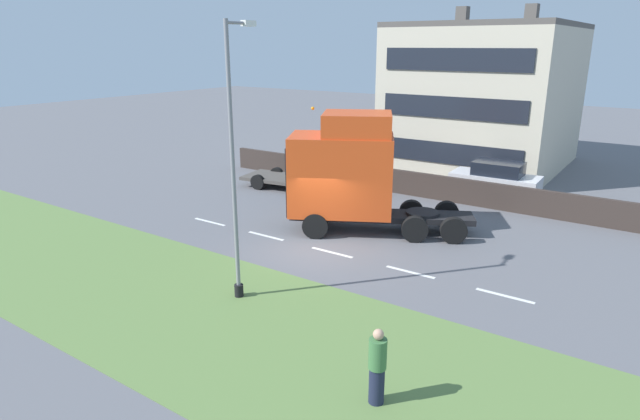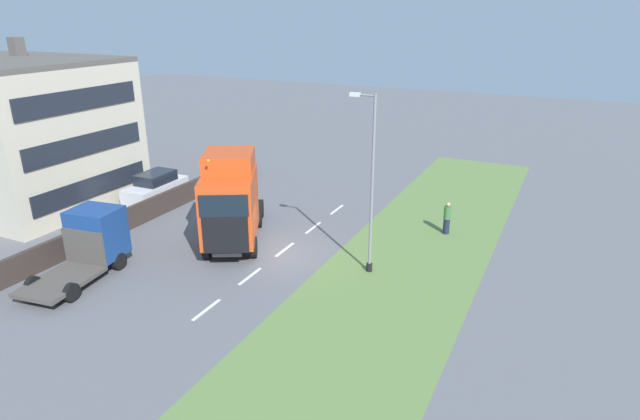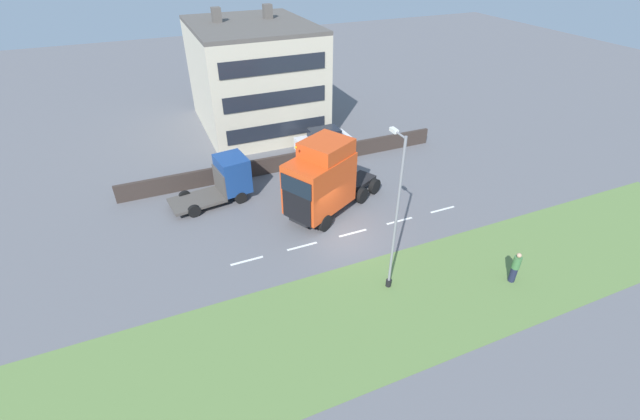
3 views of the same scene
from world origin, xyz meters
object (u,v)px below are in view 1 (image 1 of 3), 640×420
at_px(lamp_post, 235,174).
at_px(flatbed_truck, 310,163).
at_px(pedestrian, 377,367).
at_px(parked_car, 495,181).
at_px(lorry_cab, 348,173).

bearing_deg(lamp_post, flatbed_truck, 25.42).
xyz_separation_m(flatbed_truck, pedestrian, (-13.55, -11.34, -0.62)).
bearing_deg(pedestrian, parked_car, 9.13).
distance_m(flatbed_truck, parked_car, 9.43).
relative_size(lamp_post, pedestrian, 4.54).
bearing_deg(parked_car, lorry_cab, 154.61).
bearing_deg(lamp_post, pedestrian, -110.43).
distance_m(lorry_cab, parked_car, 9.13).
bearing_deg(pedestrian, lorry_cab, 34.72).
bearing_deg(pedestrian, flatbed_truck, 39.91).
relative_size(lorry_cab, lamp_post, 0.92).
height_order(lorry_cab, pedestrian, lorry_cab).
bearing_deg(lorry_cab, lamp_post, 155.78).
height_order(lorry_cab, flatbed_truck, lorry_cab).
xyz_separation_m(flatbed_truck, parked_car, (4.00, -8.52, -0.57)).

